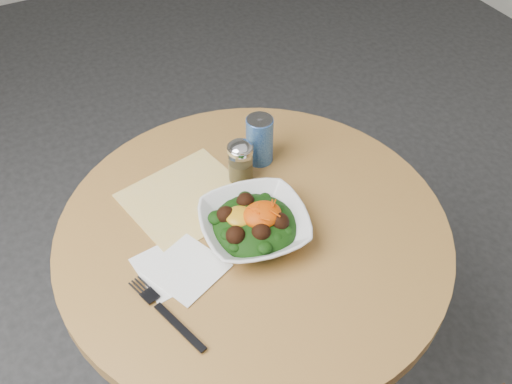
% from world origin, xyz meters
% --- Properties ---
extents(ground, '(6.00, 6.00, 0.00)m').
position_xyz_m(ground, '(0.00, 0.00, 0.00)').
color(ground, '#29292C').
rests_on(ground, ground).
extents(table, '(0.90, 0.90, 0.75)m').
position_xyz_m(table, '(0.00, 0.00, 0.55)').
color(table, black).
rests_on(table, ground).
extents(cloth_napkin, '(0.32, 0.30, 0.00)m').
position_xyz_m(cloth_napkin, '(-0.10, 0.15, 0.75)').
color(cloth_napkin, '#DC9E0B').
rests_on(cloth_napkin, table).
extents(paper_napkins, '(0.19, 0.19, 0.00)m').
position_xyz_m(paper_napkins, '(-0.19, -0.03, 0.75)').
color(paper_napkins, white).
rests_on(paper_napkins, table).
extents(salad_bowl, '(0.27, 0.27, 0.09)m').
position_xyz_m(salad_bowl, '(-0.01, -0.02, 0.78)').
color(salad_bowl, white).
rests_on(salad_bowl, table).
extents(fork, '(0.09, 0.22, 0.00)m').
position_xyz_m(fork, '(-0.26, -0.12, 0.76)').
color(fork, black).
rests_on(fork, table).
extents(spice_shaker, '(0.06, 0.06, 0.11)m').
position_xyz_m(spice_shaker, '(0.05, 0.15, 0.81)').
color(spice_shaker, silver).
rests_on(spice_shaker, table).
extents(beverage_can, '(0.07, 0.07, 0.13)m').
position_xyz_m(beverage_can, '(0.12, 0.20, 0.81)').
color(beverage_can, navy).
rests_on(beverage_can, table).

